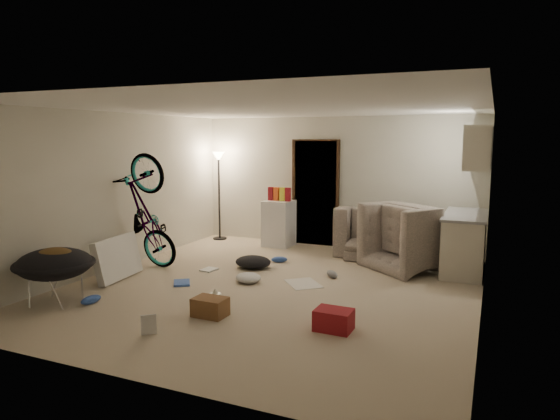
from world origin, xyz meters
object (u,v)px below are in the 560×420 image
at_px(floor_lamp, 219,177).
at_px(tv_box, 117,258).
at_px(mini_fridge, 279,223).
at_px(sofa, 402,240).
at_px(juicer, 215,298).
at_px(drink_case_b, 334,320).
at_px(drink_case_a, 210,307).
at_px(kitchen_counter, 464,244).
at_px(saucer_chair, 55,271).
at_px(bicycle, 147,238).
at_px(armchair, 417,244).

relative_size(floor_lamp, tv_box, 1.88).
bearing_deg(mini_fridge, sofa, -0.30).
distance_m(sofa, juicer, 3.86).
bearing_deg(drink_case_b, floor_lamp, 135.19).
distance_m(drink_case_a, juicer, 0.39).
relative_size(tv_box, drink_case_b, 2.40).
bearing_deg(drink_case_a, juicer, 112.93).
distance_m(kitchen_counter, juicer, 4.10).
bearing_deg(saucer_chair, kitchen_counter, 38.52).
bearing_deg(bicycle, drink_case_a, -121.88).
bearing_deg(sofa, mini_fridge, -0.88).
bearing_deg(bicycle, drink_case_b, -106.80).
bearing_deg(saucer_chair, mini_fridge, 73.77).
height_order(bicycle, tv_box, bicycle).
bearing_deg(drink_case_a, tv_box, 159.91).
distance_m(armchair, juicer, 3.59).
bearing_deg(juicer, tv_box, 166.88).
distance_m(saucer_chair, drink_case_b, 3.58).
height_order(bicycle, mini_fridge, bicycle).
bearing_deg(drink_case_a, bicycle, 145.48).
distance_m(tv_box, drink_case_a, 2.26).
xyz_separation_m(mini_fridge, juicer, (0.67, -3.54, -0.36)).
relative_size(floor_lamp, armchair, 1.52).
bearing_deg(drink_case_a, sofa, 68.64).
relative_size(saucer_chair, drink_case_b, 2.48).
distance_m(floor_lamp, kitchen_counter, 4.95).
bearing_deg(floor_lamp, armchair, -9.90).
height_order(sofa, juicer, sofa).
bearing_deg(floor_lamp, saucer_chair, -88.10).
bearing_deg(juicer, floor_lamp, 119.44).
bearing_deg(bicycle, floor_lamp, 6.19).
xyz_separation_m(mini_fridge, drink_case_b, (2.29, -3.75, -0.33)).
bearing_deg(armchair, drink_case_b, 121.04).
distance_m(kitchen_counter, bicycle, 5.08).
bearing_deg(drink_case_a, kitchen_counter, 53.19).
xyz_separation_m(saucer_chair, tv_box, (-0.05, 1.19, -0.10)).
bearing_deg(kitchen_counter, drink_case_a, -128.06).
bearing_deg(armchair, sofa, -19.05).
bearing_deg(tv_box, juicer, -19.25).
bearing_deg(floor_lamp, mini_fridge, -4.11).
distance_m(armchair, tv_box, 4.71).
bearing_deg(saucer_chair, armchair, 42.72).
xyz_separation_m(mini_fridge, saucer_chair, (-1.25, -4.28, -0.02)).
height_order(sofa, saucer_chair, saucer_chair).
relative_size(armchair, bicycle, 0.63).
height_order(floor_lamp, kitchen_counter, floor_lamp).
distance_m(saucer_chair, juicer, 2.07).
relative_size(mini_fridge, saucer_chair, 0.89).
height_order(kitchen_counter, saucer_chair, kitchen_counter).
bearing_deg(tv_box, sofa, 32.88).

